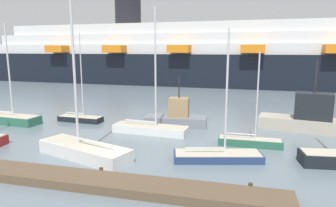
# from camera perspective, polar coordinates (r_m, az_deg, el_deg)

# --- Properties ---
(ground_plane) EXTENTS (600.00, 600.00, 0.00)m
(ground_plane) POSITION_cam_1_polar(r_m,az_deg,el_deg) (20.93, -9.96, -11.44)
(ground_plane) COLOR slate
(dock_pier) EXTENTS (21.88, 2.27, 0.62)m
(dock_pier) POSITION_cam_1_polar(r_m,az_deg,el_deg) (18.19, -14.21, -14.16)
(dock_pier) COLOR brown
(dock_pier) RESTS_ON ground_plane
(sailboat_0) EXTENTS (7.09, 2.36, 11.35)m
(sailboat_0) POSITION_cam_1_polar(r_m,az_deg,el_deg) (27.92, -3.38, -4.56)
(sailboat_0) COLOR white
(sailboat_0) RESTS_ON ground_plane
(sailboat_1) EXTENTS (6.99, 2.55, 10.28)m
(sailboat_1) POSITION_cam_1_polar(r_m,az_deg,el_deg) (35.75, -27.99, -2.46)
(sailboat_1) COLOR #2D6B51
(sailboat_1) RESTS_ON ground_plane
(sailboat_2) EXTENTS (7.74, 4.36, 12.18)m
(sailboat_2) POSITION_cam_1_polar(r_m,az_deg,el_deg) (22.60, -15.70, -8.31)
(sailboat_2) COLOR white
(sailboat_2) RESTS_ON ground_plane
(sailboat_3) EXTENTS (6.42, 3.27, 9.09)m
(sailboat_3) POSITION_cam_1_polar(r_m,az_deg,el_deg) (21.61, 9.45, -9.55)
(sailboat_3) COLOR navy
(sailboat_3) RESTS_ON ground_plane
(sailboat_6) EXTENTS (5.03, 1.17, 7.52)m
(sailboat_6) POSITION_cam_1_polar(r_m,az_deg,el_deg) (25.17, 15.35, -6.89)
(sailboat_6) COLOR #2D6B51
(sailboat_6) RESTS_ON ground_plane
(sailboat_7) EXTENTS (4.94, 1.73, 9.38)m
(sailboat_7) POSITION_cam_1_polar(r_m,az_deg,el_deg) (33.68, -16.34, -2.60)
(sailboat_7) COLOR black
(sailboat_7) RESTS_ON ground_plane
(fishing_boat_0) EXTENTS (6.37, 2.60, 5.06)m
(fishing_boat_0) POSITION_cam_1_polar(r_m,az_deg,el_deg) (30.46, 1.70, -2.51)
(fishing_boat_0) COLOR gray
(fishing_boat_0) RESTS_ON ground_plane
(fishing_boat_1) EXTENTS (9.13, 4.14, 6.75)m
(fishing_boat_1) POSITION_cam_1_polar(r_m,az_deg,el_deg) (31.65, 25.32, -2.41)
(fishing_boat_1) COLOR #BCB29E
(fishing_boat_1) RESTS_ON ground_plane
(cruise_ship) EXTENTS (122.53, 22.65, 19.40)m
(cruise_ship) POSITION_cam_1_polar(r_m,az_deg,el_deg) (68.54, 9.67, 8.83)
(cruise_ship) COLOR black
(cruise_ship) RESTS_ON ground_plane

